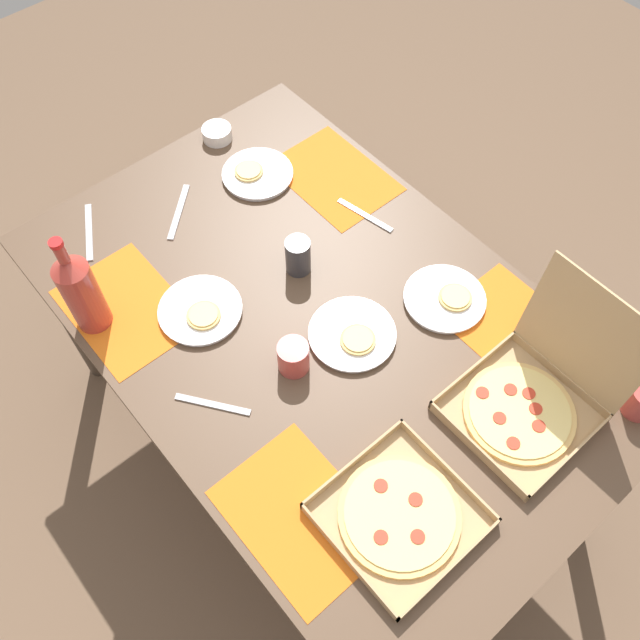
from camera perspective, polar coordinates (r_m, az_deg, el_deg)
The scene contains 20 objects.
ground_plane at distance 2.44m, azimuth 0.00°, elevation -9.59°, with size 6.00×6.00×0.00m, color brown.
dining_table at distance 1.85m, azimuth 0.00°, elevation -1.65°, with size 1.60×1.03×0.76m.
placemat_near_left at distance 1.86m, azimuth -16.03°, elevation 0.95°, with size 0.36×0.26×0.00m, color orange.
placemat_near_right at distance 1.55m, azimuth -1.68°, elevation -16.15°, with size 0.36×0.26×0.00m, color orange.
placemat_far_left at distance 2.09m, azimuth 1.23°, elevation 11.97°, with size 0.36×0.26×0.00m, color orange.
placemat_far_right at distance 1.82m, azimuth 16.37°, elevation -0.94°, with size 0.36×0.26×0.00m, color orange.
pizza_box_corner_left at distance 1.55m, azimuth 6.69°, elevation -15.97°, with size 0.31×0.31×0.04m.
pizza_box_center at distance 1.68m, azimuth 17.53°, elevation -6.11°, with size 0.30×0.33×0.34m.
plate_far_right at distance 2.09m, azimuth -5.35°, elevation 12.14°, with size 0.21×0.21×0.03m.
plate_far_left at distance 1.73m, azimuth 2.77°, elevation -1.26°, with size 0.23×0.23×0.03m.
plate_middle at distance 1.80m, azimuth -10.01°, elevation 0.75°, with size 0.22×0.22×0.03m.
plate_near_right at distance 1.82m, azimuth 10.52°, elevation 1.77°, with size 0.22×0.22×0.03m.
soda_bottle at distance 1.76m, azimuth -19.49°, elevation 2.31°, with size 0.09×0.09×0.32m.
cup_red at distance 1.66m, azimuth -2.25°, elevation -3.13°, with size 0.08×0.08×0.09m, color #BF4742.
cup_spare at distance 1.82m, azimuth -1.86°, elevation 5.42°, with size 0.07×0.07×0.11m, color #333338.
condiment_bowl at distance 2.22m, azimuth -8.66°, elevation 15.27°, with size 0.09×0.09×0.04m, color white.
knife_by_near_right at distance 2.05m, azimuth -18.86°, elevation 7.03°, with size 0.21×0.02×0.01m, color #B7B7BC.
fork_by_near_left at distance 1.98m, azimuth 3.80°, elevation 8.79°, with size 0.19×0.02×0.01m, color #B7B7BC.
fork_by_far_left at distance 1.67m, azimuth -9.01°, elevation -7.04°, with size 0.19×0.02×0.01m, color #B7B7BC.
knife_by_far_right at distance 2.03m, azimuth -11.80°, elevation 8.92°, with size 0.21×0.02×0.01m, color #B7B7BC.
Camera 1 is at (0.72, -0.62, 2.25)m, focal length 38.02 mm.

